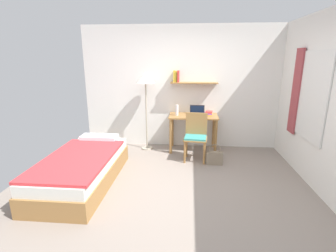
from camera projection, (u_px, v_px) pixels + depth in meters
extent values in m
plane|color=gray|center=(180.00, 189.00, 3.77)|extent=(5.28, 5.28, 0.00)
cube|color=white|center=(185.00, 88.00, 5.38)|extent=(4.40, 0.05, 2.60)
cube|color=#9E703D|center=(194.00, 83.00, 5.20)|extent=(0.99, 0.22, 0.02)
cube|color=gold|center=(174.00, 76.00, 5.21)|extent=(0.03, 0.18, 0.24)
cube|color=gold|center=(176.00, 77.00, 5.22)|extent=(0.02, 0.16, 0.23)
cube|color=#D13D38|center=(178.00, 76.00, 5.21)|extent=(0.04, 0.17, 0.24)
cube|color=white|center=(336.00, 107.00, 3.26)|extent=(0.05, 4.40, 2.60)
cube|color=silver|center=(312.00, 97.00, 3.81)|extent=(0.02, 0.91, 1.37)
cube|color=white|center=(313.00, 97.00, 3.81)|extent=(0.01, 0.85, 1.31)
cube|color=#993D42|center=(296.00, 92.00, 4.35)|extent=(0.03, 0.28, 1.47)
cube|color=#9E703D|center=(83.00, 174.00, 3.95)|extent=(0.94, 2.03, 0.28)
cube|color=silver|center=(82.00, 161.00, 3.89)|extent=(0.91, 1.97, 0.16)
cube|color=#DB383D|center=(78.00, 158.00, 3.74)|extent=(0.96, 1.67, 0.04)
cube|color=white|center=(99.00, 138.00, 4.62)|extent=(0.66, 0.28, 0.10)
cube|color=#9E703D|center=(193.00, 116.00, 5.19)|extent=(1.01, 0.57, 0.03)
cylinder|color=#9E703D|center=(171.00, 136.00, 5.10)|extent=(0.06, 0.06, 0.74)
cylinder|color=#9E703D|center=(216.00, 138.00, 5.03)|extent=(0.06, 0.06, 0.74)
cylinder|color=#9E703D|center=(172.00, 130.00, 5.56)|extent=(0.06, 0.06, 0.74)
cylinder|color=#9E703D|center=(214.00, 131.00, 5.48)|extent=(0.06, 0.06, 0.74)
cube|color=#9E703D|center=(195.00, 139.00, 4.73)|extent=(0.47, 0.42, 0.03)
cube|color=teal|center=(195.00, 137.00, 4.72)|extent=(0.43, 0.38, 0.04)
cube|color=#9E703D|center=(196.00, 123.00, 4.82)|extent=(0.41, 0.08, 0.42)
cylinder|color=#9E703D|center=(185.00, 152.00, 4.68)|extent=(0.04, 0.04, 0.43)
cylinder|color=#9E703D|center=(204.00, 154.00, 4.61)|extent=(0.04, 0.04, 0.43)
cylinder|color=#9E703D|center=(187.00, 147.00, 4.97)|extent=(0.04, 0.04, 0.43)
cylinder|color=#9E703D|center=(205.00, 148.00, 4.90)|extent=(0.04, 0.04, 0.43)
cylinder|color=#B2A893|center=(147.00, 148.00, 5.48)|extent=(0.24, 0.24, 0.02)
cylinder|color=#B2A893|center=(146.00, 116.00, 5.29)|extent=(0.03, 0.03, 1.41)
cone|color=silver|center=(145.00, 77.00, 5.08)|extent=(0.39, 0.39, 0.22)
cube|color=black|center=(197.00, 115.00, 5.16)|extent=(0.31, 0.21, 0.01)
cube|color=black|center=(197.00, 110.00, 5.22)|extent=(0.30, 0.04, 0.19)
cube|color=black|center=(197.00, 110.00, 5.21)|extent=(0.27, 0.03, 0.16)
cylinder|color=silver|center=(177.00, 110.00, 5.16)|extent=(0.07, 0.07, 0.22)
cube|color=gold|center=(208.00, 115.00, 5.20)|extent=(0.18, 0.23, 0.02)
cube|color=purple|center=(208.00, 113.00, 5.19)|extent=(0.15, 0.20, 0.03)
cube|color=#D13D38|center=(209.00, 112.00, 5.19)|extent=(0.16, 0.20, 0.03)
cube|color=gray|center=(214.00, 158.00, 4.64)|extent=(0.30, 0.12, 0.24)
torus|color=gray|center=(215.00, 150.00, 4.59)|extent=(0.21, 0.02, 0.21)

